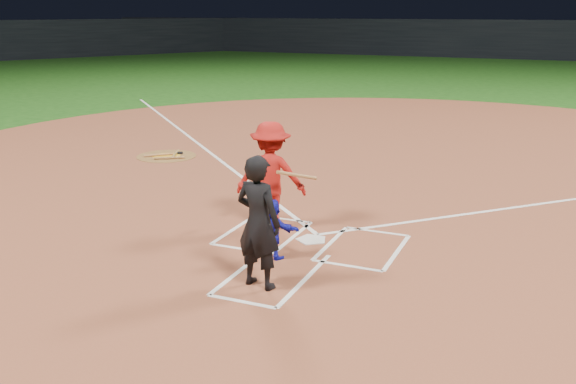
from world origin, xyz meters
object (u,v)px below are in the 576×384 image
at_px(catcher, 272,229).
at_px(umpire, 258,222).
at_px(on_deck_circle, 166,156).
at_px(batter_at_plate, 271,176).
at_px(home_plate, 312,240).

relative_size(catcher, umpire, 0.51).
bearing_deg(umpire, on_deck_circle, -37.57).
height_order(catcher, umpire, umpire).
bearing_deg(umpire, batter_at_plate, -58.82).
bearing_deg(batter_at_plate, catcher, -64.68).
bearing_deg(catcher, umpire, 116.24).
bearing_deg(on_deck_circle, home_plate, -37.24).
height_order(home_plate, on_deck_circle, home_plate).
xyz_separation_m(home_plate, batter_at_plate, (-0.98, 0.36, 1.02)).
height_order(on_deck_circle, batter_at_plate, batter_at_plate).
height_order(home_plate, umpire, umpire).
relative_size(on_deck_circle, catcher, 1.64).
relative_size(home_plate, umpire, 0.29).
bearing_deg(on_deck_circle, umpire, -47.94).
bearing_deg(home_plate, on_deck_circle, -37.24).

